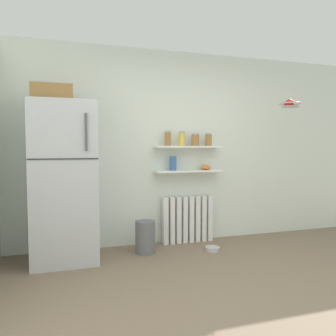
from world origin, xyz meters
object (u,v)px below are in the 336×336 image
vase (173,163)px  shelf_bowl (206,167)px  storage_jar_2 (195,140)px  refrigerator (64,179)px  radiator (187,219)px  pet_food_bowl (212,249)px  storage_jar_0 (168,139)px  storage_jar_3 (209,140)px  trash_bin (145,237)px  hanging_fruit_basket (290,104)px  storage_jar_1 (182,139)px

vase → shelf_bowl: size_ratio=1.29×
storage_jar_2 → vase: (-0.32, 0.00, -0.32)m
refrigerator → radiator: bearing=9.5°
storage_jar_2 → pet_food_bowl: 1.45m
pet_food_bowl → storage_jar_2: bearing=98.3°
storage_jar_0 → pet_food_bowl: storage_jar_0 is taller
storage_jar_3 → shelf_bowl: (-0.04, 0.00, -0.38)m
storage_jar_2 → shelf_bowl: size_ratio=1.14×
refrigerator → storage_jar_2: bearing=7.9°
refrigerator → storage_jar_0: size_ratio=10.19×
refrigerator → trash_bin: refrigerator is taller
shelf_bowl → pet_food_bowl: size_ratio=0.82×
storage_jar_0 → hanging_fruit_basket: bearing=-16.4°
storage_jar_1 → shelf_bowl: size_ratio=1.30×
storage_jar_1 → trash_bin: (-0.57, -0.27, -1.22)m
storage_jar_3 → pet_food_bowl: (-0.13, -0.44, -1.39)m
storage_jar_1 → storage_jar_0: bearing=-180.0°
radiator → hanging_fruit_basket: size_ratio=2.47×
radiator → storage_jar_2: bearing=-17.0°
storage_jar_2 → pet_food_bowl: storage_jar_2 is taller
trash_bin → vase: bearing=30.7°
shelf_bowl → trash_bin: shelf_bowl is taller
storage_jar_0 → hanging_fruit_basket: 1.69m
shelf_bowl → hanging_fruit_basket: (1.01, -0.46, 0.85)m
storage_jar_0 → vase: size_ratio=1.02×
storage_jar_2 → trash_bin: size_ratio=0.42×
vase → trash_bin: vase is taller
pet_food_bowl → vase: bearing=131.3°
shelf_bowl → pet_food_bowl: bearing=-102.0°
radiator → shelf_bowl: shelf_bowl is taller
refrigerator → storage_jar_0: bearing=10.3°
storage_jar_3 → hanging_fruit_basket: size_ratio=0.60×
storage_jar_3 → storage_jar_0: bearing=180.0°
radiator → hanging_fruit_basket: 2.07m
storage_jar_3 → pet_food_bowl: bearing=-107.0°
storage_jar_2 → storage_jar_3: storage_jar_3 is taller
storage_jar_2 → shelf_bowl: bearing=0.0°
hanging_fruit_basket → storage_jar_3: bearing=154.7°
vase → pet_food_bowl: bearing=-48.7°
radiator → pet_food_bowl: (0.16, -0.47, -0.29)m
storage_jar_0 → shelf_bowl: 0.67m
storage_jar_0 → trash_bin: 1.31m
storage_jar_2 → shelf_bowl: storage_jar_2 is taller
radiator → storage_jar_3: (0.29, -0.03, 1.09)m
storage_jar_0 → storage_jar_3: 0.59m
refrigerator → vase: (1.39, 0.24, 0.15)m
refrigerator → storage_jar_0: (1.32, 0.24, 0.48)m
storage_jar_2 → trash_bin: storage_jar_2 is taller
storage_jar_2 → pet_food_bowl: size_ratio=0.94×
shelf_bowl → trash_bin: size_ratio=0.37×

